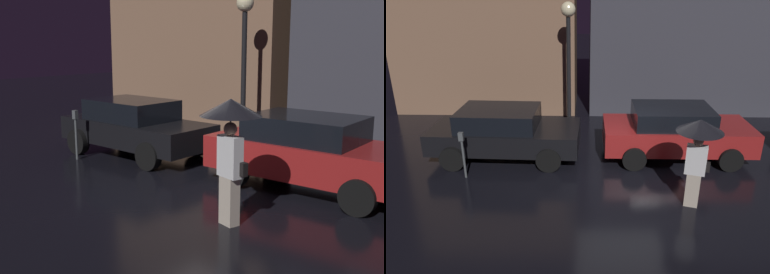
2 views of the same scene
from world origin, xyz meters
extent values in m
plane|color=black|center=(0.00, 0.00, 0.00)|extent=(60.00, 60.00, 0.00)
cube|color=#8C664C|center=(-4.86, 6.50, 3.42)|extent=(6.86, 3.00, 6.84)
cube|color=black|center=(-3.28, 1.35, 0.64)|extent=(4.23, 1.91, 0.60)
cube|color=black|center=(-3.45, 1.35, 1.20)|extent=(2.22, 1.63, 0.52)
cylinder|color=black|center=(-1.99, 2.23, 0.34)|extent=(0.67, 0.22, 0.67)
cylinder|color=black|center=(-1.99, 0.46, 0.34)|extent=(0.67, 0.22, 0.67)
cylinder|color=black|center=(-4.58, 2.23, 0.34)|extent=(0.67, 0.22, 0.67)
cylinder|color=black|center=(-4.58, 0.46, 0.34)|extent=(0.67, 0.22, 0.67)
cube|color=maroon|center=(1.59, 1.49, 0.66)|extent=(4.15, 1.80, 0.67)
cube|color=black|center=(1.43, 1.49, 1.24)|extent=(2.16, 1.58, 0.50)
cylinder|color=black|center=(2.88, 0.60, 0.32)|extent=(0.65, 0.22, 0.65)
cylinder|color=black|center=(0.31, 2.39, 0.32)|extent=(0.65, 0.22, 0.65)
cylinder|color=black|center=(0.31, 0.60, 0.32)|extent=(0.65, 0.22, 0.65)
cube|color=beige|center=(1.40, -1.13, 0.40)|extent=(0.35, 0.28, 0.81)
cube|color=white|center=(1.40, -1.13, 1.14)|extent=(0.48, 0.32, 0.67)
sphere|color=tan|center=(1.40, -1.13, 1.59)|extent=(0.22, 0.22, 0.22)
cylinder|color=black|center=(1.40, -1.13, 1.41)|extent=(0.02, 0.02, 0.79)
cone|color=black|center=(1.40, -1.13, 1.94)|extent=(0.99, 0.99, 0.27)
cube|color=black|center=(1.64, -1.13, 0.98)|extent=(0.18, 0.14, 0.22)
cylinder|color=#4C5154|center=(-4.12, 0.05, 0.52)|extent=(0.06, 0.06, 1.04)
cube|color=#4C5154|center=(-4.12, 0.05, 1.15)|extent=(0.12, 0.10, 0.22)
cylinder|color=black|center=(-1.59, 3.80, 1.86)|extent=(0.14, 0.14, 3.71)
sphere|color=#F9EAB7|center=(-1.59, 3.80, 3.94)|extent=(0.47, 0.47, 0.47)
camera|label=1|loc=(5.65, -7.30, 2.95)|focal=45.00mm
camera|label=2|loc=(-0.99, -8.51, 4.69)|focal=35.00mm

